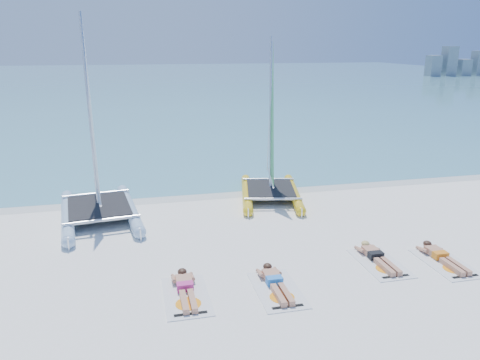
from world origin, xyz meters
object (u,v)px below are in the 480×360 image
at_px(towel_a, 186,296).
at_px(sunbather_d, 441,256).
at_px(catamaran_yellow, 270,146).
at_px(towel_d, 445,263).
at_px(sunbather_b, 275,282).
at_px(towel_b, 277,290).
at_px(sunbather_c, 377,256).
at_px(sunbather_a, 185,288).
at_px(catamaran_blue, 94,158).
at_px(towel_c, 380,263).

distance_m(towel_a, sunbather_d, 6.68).
xyz_separation_m(catamaran_yellow, sunbather_d, (2.77, -6.35, -1.73)).
bearing_deg(catamaran_yellow, towel_d, -54.64).
xyz_separation_m(towel_a, sunbather_b, (2.06, 0.00, 0.11)).
height_order(towel_b, sunbather_d, sunbather_d).
height_order(catamaran_yellow, sunbather_c, catamaran_yellow).
bearing_deg(sunbather_b, towel_b, -90.00).
bearing_deg(sunbather_a, catamaran_blue, 111.76).
xyz_separation_m(catamaran_yellow, towel_d, (2.77, -6.54, -1.84)).
bearing_deg(towel_b, towel_d, 4.06).
height_order(towel_a, towel_d, same).
xyz_separation_m(sunbather_c, towel_d, (1.64, -0.57, -0.11)).
relative_size(towel_b, sunbather_d, 1.07).
height_order(catamaran_blue, sunbather_a, catamaran_blue).
xyz_separation_m(catamaran_yellow, sunbather_a, (-3.90, -6.49, -1.73)).
bearing_deg(sunbather_a, sunbather_b, -5.29).
distance_m(towel_c, towel_d, 1.68).
bearing_deg(towel_d, towel_b, -175.94).
height_order(catamaran_yellow, towel_d, catamaran_yellow).
bearing_deg(sunbather_d, sunbather_a, -178.82).
xyz_separation_m(catamaran_yellow, towel_a, (-3.90, -6.68, -1.84)).
bearing_deg(towel_d, catamaran_blue, 148.13).
bearing_deg(towel_a, towel_c, 5.82).
xyz_separation_m(towel_c, sunbather_d, (1.64, -0.18, 0.11)).
bearing_deg(catamaran_yellow, towel_c, -67.21).
height_order(towel_a, sunbather_a, sunbather_a).
distance_m(towel_d, sunbather_d, 0.22).
height_order(sunbather_b, towel_c, sunbather_b).
height_order(towel_b, sunbather_b, sunbather_b).
relative_size(sunbather_b, sunbather_c, 1.00).
distance_m(towel_a, sunbather_a, 0.22).
distance_m(towel_a, sunbather_c, 5.08).
relative_size(catamaran_yellow, towel_a, 3.18).
height_order(towel_a, sunbather_d, sunbather_d).
height_order(sunbather_a, sunbather_d, same).
relative_size(catamaran_yellow, towel_c, 3.18).
bearing_deg(towel_a, sunbather_b, 0.04).
bearing_deg(towel_d, towel_a, -178.82).
xyz_separation_m(towel_a, towel_d, (6.67, 0.14, 0.00)).
bearing_deg(towel_c, catamaran_yellow, 100.39).
bearing_deg(sunbather_b, sunbather_d, 4.06).
relative_size(towel_b, sunbather_b, 1.07).
distance_m(catamaran_yellow, sunbather_a, 7.76).
distance_m(sunbather_b, sunbather_c, 3.05).
bearing_deg(towel_d, catamaran_yellow, 112.96).
xyz_separation_m(sunbather_b, sunbather_d, (4.61, 0.33, 0.00)).
xyz_separation_m(towel_a, sunbather_a, (0.00, 0.19, 0.11)).
bearing_deg(towel_b, towel_a, 174.71).
height_order(catamaran_blue, towel_c, catamaran_blue).
relative_size(catamaran_blue, catamaran_yellow, 1.12).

